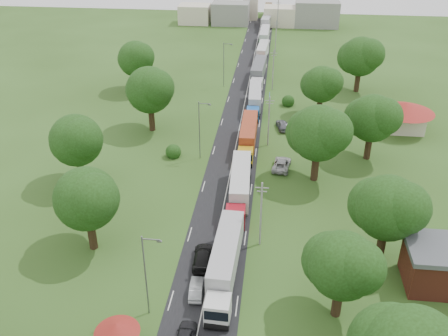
# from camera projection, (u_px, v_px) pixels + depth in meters

# --- Properties ---
(ground) EXTENTS (260.00, 260.00, 0.00)m
(ground) POSITION_uv_depth(u_px,v_px,m) (223.00, 210.00, 69.36)
(ground) COLOR #2A4517
(ground) RESTS_ON ground
(road) EXTENTS (8.00, 200.00, 0.04)m
(road) POSITION_uv_depth(u_px,v_px,m) (236.00, 146.00, 86.71)
(road) COLOR black
(road) RESTS_ON ground
(guard_booth) EXTENTS (4.40, 4.40, 3.45)m
(guard_booth) POSITION_uv_depth(u_px,v_px,m) (117.00, 333.00, 47.31)
(guard_booth) COLOR beige
(guard_booth) RESTS_ON ground
(info_sign) EXTENTS (0.12, 3.10, 4.10)m
(info_sign) POSITION_uv_depth(u_px,v_px,m) (269.00, 100.00, 97.76)
(info_sign) COLOR slate
(info_sign) RESTS_ON ground
(pole_1) EXTENTS (1.60, 0.24, 9.00)m
(pole_1) POSITION_uv_depth(u_px,v_px,m) (261.00, 213.00, 60.46)
(pole_1) COLOR gray
(pole_1) RESTS_ON ground
(pole_2) EXTENTS (1.60, 0.24, 9.00)m
(pole_2) POSITION_uv_depth(u_px,v_px,m) (269.00, 121.00, 84.76)
(pole_2) COLOR gray
(pole_2) RESTS_ON ground
(pole_3) EXTENTS (1.60, 0.24, 9.00)m
(pole_3) POSITION_uv_depth(u_px,v_px,m) (273.00, 69.00, 109.06)
(pole_3) COLOR gray
(pole_3) RESTS_ON ground
(pole_4) EXTENTS (1.60, 0.24, 9.00)m
(pole_4) POSITION_uv_depth(u_px,v_px,m) (276.00, 37.00, 133.35)
(pole_4) COLOR gray
(pole_4) RESTS_ON ground
(pole_5) EXTENTS (1.60, 0.24, 9.00)m
(pole_5) POSITION_uv_depth(u_px,v_px,m) (278.00, 14.00, 157.65)
(pole_5) COLOR gray
(pole_5) RESTS_ON ground
(lamp_0) EXTENTS (2.03, 0.22, 10.00)m
(lamp_0) POSITION_uv_depth(u_px,v_px,m) (147.00, 272.00, 49.82)
(lamp_0) COLOR slate
(lamp_0) RESTS_ON ground
(lamp_1) EXTENTS (2.03, 0.22, 10.00)m
(lamp_1) POSITION_uv_depth(u_px,v_px,m) (200.00, 128.00, 80.19)
(lamp_1) COLOR slate
(lamp_1) RESTS_ON ground
(lamp_2) EXTENTS (2.03, 0.22, 10.00)m
(lamp_2) POSITION_uv_depth(u_px,v_px,m) (224.00, 62.00, 110.56)
(lamp_2) COLOR slate
(lamp_2) RESTS_ON ground
(tree_2) EXTENTS (8.00, 8.00, 10.10)m
(tree_2) POSITION_uv_depth(u_px,v_px,m) (342.00, 264.00, 49.28)
(tree_2) COLOR #382616
(tree_2) RESTS_ON ground
(tree_3) EXTENTS (8.80, 8.80, 11.07)m
(tree_3) POSITION_uv_depth(u_px,v_px,m) (388.00, 207.00, 57.08)
(tree_3) COLOR #382616
(tree_3) RESTS_ON ground
(tree_4) EXTENTS (9.60, 9.60, 12.05)m
(tree_4) POSITION_uv_depth(u_px,v_px,m) (318.00, 133.00, 73.09)
(tree_4) COLOR #382616
(tree_4) RESTS_ON ground
(tree_5) EXTENTS (8.80, 8.80, 11.07)m
(tree_5) POSITION_uv_depth(u_px,v_px,m) (372.00, 118.00, 79.44)
(tree_5) COLOR #382616
(tree_5) RESTS_ON ground
(tree_6) EXTENTS (8.00, 8.00, 10.10)m
(tree_6) POSITION_uv_depth(u_px,v_px,m) (321.00, 84.00, 95.17)
(tree_6) COLOR #382616
(tree_6) RESTS_ON ground
(tree_7) EXTENTS (9.60, 9.60, 12.05)m
(tree_7) POSITION_uv_depth(u_px,v_px,m) (360.00, 56.00, 106.72)
(tree_7) COLOR #382616
(tree_7) RESTS_ON ground
(tree_10) EXTENTS (8.80, 8.80, 11.07)m
(tree_10) POSITION_uv_depth(u_px,v_px,m) (87.00, 198.00, 58.76)
(tree_10) COLOR #382616
(tree_10) RESTS_ON ground
(tree_11) EXTENTS (8.80, 8.80, 11.07)m
(tree_11) POSITION_uv_depth(u_px,v_px,m) (76.00, 140.00, 72.46)
(tree_11) COLOR #382616
(tree_11) RESTS_ON ground
(tree_12) EXTENTS (9.60, 9.60, 12.05)m
(tree_12) POSITION_uv_depth(u_px,v_px,m) (150.00, 90.00, 88.94)
(tree_12) COLOR #382616
(tree_12) RESTS_ON ground
(tree_13) EXTENTS (8.80, 8.80, 11.07)m
(tree_13) POSITION_uv_depth(u_px,v_px,m) (136.00, 59.00, 107.37)
(tree_13) COLOR #382616
(tree_13) RESTS_ON ground
(house_brick) EXTENTS (8.60, 6.60, 5.20)m
(house_brick) POSITION_uv_depth(u_px,v_px,m) (443.00, 266.00, 55.11)
(house_brick) COLOR maroon
(house_brick) RESTS_ON ground
(house_cream) EXTENTS (10.08, 10.08, 5.80)m
(house_cream) POSITION_uv_depth(u_px,v_px,m) (405.00, 112.00, 90.68)
(house_cream) COLOR beige
(house_cream) RESTS_ON ground
(distant_town) EXTENTS (52.00, 8.00, 8.00)m
(distant_town) POSITION_uv_depth(u_px,v_px,m) (263.00, 14.00, 163.04)
(distant_town) COLOR gray
(distant_town) RESTS_ON ground
(church) EXTENTS (5.00, 5.00, 12.30)m
(church) POSITION_uv_depth(u_px,v_px,m) (251.00, 3.00, 169.51)
(church) COLOR beige
(church) RESTS_ON ground
(truck_0) EXTENTS (3.07, 15.66, 4.33)m
(truck_0) POSITION_uv_depth(u_px,v_px,m) (225.00, 262.00, 56.18)
(truck_0) COLOR silver
(truck_0) RESTS_ON ground
(truck_1) EXTENTS (3.18, 15.43, 4.26)m
(truck_1) POSITION_uv_depth(u_px,v_px,m) (240.00, 187.00, 70.52)
(truck_1) COLOR maroon
(truck_1) RESTS_ON ground
(truck_2) EXTENTS (2.60, 14.75, 4.09)m
(truck_2) POSITION_uv_depth(u_px,v_px,m) (248.00, 136.00, 85.30)
(truck_2) COLOR gold
(truck_2) RESTS_ON ground
(truck_3) EXTENTS (2.89, 14.24, 3.94)m
(truck_3) POSITION_uv_depth(u_px,v_px,m) (255.00, 100.00, 100.37)
(truck_3) COLOR #1D5AAE
(truck_3) RESTS_ON ground
(truck_4) EXTENTS (3.19, 15.49, 4.28)m
(truck_4) POSITION_uv_depth(u_px,v_px,m) (258.00, 72.00, 114.82)
(truck_4) COLOR silver
(truck_4) RESTS_ON ground
(truck_5) EXTENTS (2.95, 13.92, 3.85)m
(truck_5) POSITION_uv_depth(u_px,v_px,m) (262.00, 53.00, 129.55)
(truck_5) COLOR #A13218
(truck_5) RESTS_ON ground
(truck_6) EXTENTS (2.59, 14.22, 3.94)m
(truck_6) POSITION_uv_depth(u_px,v_px,m) (264.00, 37.00, 142.77)
(truck_6) COLOR #26652A
(truck_6) RESTS_ON ground
(truck_7) EXTENTS (3.28, 14.61, 4.03)m
(truck_7) POSITION_uv_depth(u_px,v_px,m) (266.00, 22.00, 158.70)
(truck_7) COLOR silver
(truck_7) RESTS_ON ground
(truck_8) EXTENTS (2.57, 14.44, 4.00)m
(truck_8) POSITION_uv_depth(u_px,v_px,m) (268.00, 12.00, 172.82)
(truck_8) COLOR brown
(truck_8) RESTS_ON ground
(car_lane_mid) EXTENTS (1.72, 4.17, 1.34)m
(car_lane_mid) POSITION_uv_depth(u_px,v_px,m) (196.00, 289.00, 54.75)
(car_lane_mid) COLOR #9C9FA4
(car_lane_mid) RESTS_ON ground
(car_lane_rear) EXTENTS (2.67, 5.91, 1.68)m
(car_lane_rear) POSITION_uv_depth(u_px,v_px,m) (203.00, 257.00, 59.15)
(car_lane_rear) COLOR black
(car_lane_rear) RESTS_ON ground
(car_verge_near) EXTENTS (3.28, 5.85, 1.54)m
(car_verge_near) POSITION_uv_depth(u_px,v_px,m) (282.00, 164.00, 79.44)
(car_verge_near) COLOR #B0B0B0
(car_verge_near) RESTS_ON ground
(car_verge_far) EXTENTS (2.91, 5.07, 1.62)m
(car_verge_far) POSITION_uv_depth(u_px,v_px,m) (283.00, 125.00, 92.59)
(car_verge_far) COLOR slate
(car_verge_far) RESTS_ON ground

